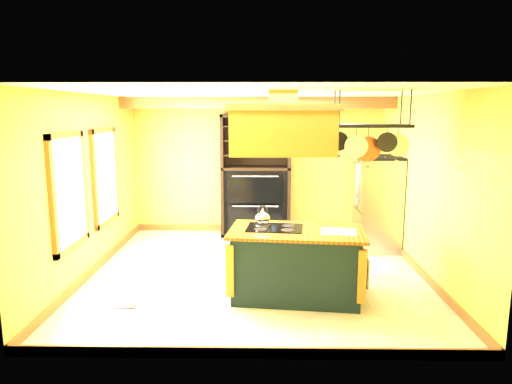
{
  "coord_description": "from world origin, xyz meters",
  "views": [
    {
      "loc": [
        0.1,
        -6.69,
        2.45
      ],
      "look_at": [
        -0.01,
        0.3,
        1.2
      ],
      "focal_mm": 32.0,
      "sensor_mm": 36.0,
      "label": 1
    }
  ],
  "objects_px": {
    "kitchen_island": "(296,263)",
    "range_hood": "(282,128)",
    "refrigerator": "(377,206)",
    "pot_rack": "(370,134)",
    "hutch": "(256,189)"
  },
  "relations": [
    {
      "from": "refrigerator",
      "to": "pot_rack",
      "type": "bearing_deg",
      "value": -107.38
    },
    {
      "from": "refrigerator",
      "to": "hutch",
      "type": "height_order",
      "value": "hutch"
    },
    {
      "from": "range_hood",
      "to": "hutch",
      "type": "xyz_separation_m",
      "value": [
        -0.39,
        3.17,
        -1.32
      ]
    },
    {
      "from": "hutch",
      "to": "pot_rack",
      "type": "bearing_deg",
      "value": -64.72
    },
    {
      "from": "hutch",
      "to": "refrigerator",
      "type": "bearing_deg",
      "value": -24.43
    },
    {
      "from": "refrigerator",
      "to": "kitchen_island",
      "type": "bearing_deg",
      "value": -126.0
    },
    {
      "from": "kitchen_island",
      "to": "refrigerator",
      "type": "bearing_deg",
      "value": 60.22
    },
    {
      "from": "pot_rack",
      "to": "hutch",
      "type": "height_order",
      "value": "pot_rack"
    },
    {
      "from": "refrigerator",
      "to": "hutch",
      "type": "xyz_separation_m",
      "value": [
        -2.17,
        0.99,
        0.12
      ]
    },
    {
      "from": "range_hood",
      "to": "hutch",
      "type": "distance_m",
      "value": 3.46
    },
    {
      "from": "range_hood",
      "to": "refrigerator",
      "type": "distance_m",
      "value": 3.17
    },
    {
      "from": "kitchen_island",
      "to": "pot_rack",
      "type": "bearing_deg",
      "value": 6.84
    },
    {
      "from": "kitchen_island",
      "to": "range_hood",
      "type": "height_order",
      "value": "range_hood"
    },
    {
      "from": "kitchen_island",
      "to": "refrigerator",
      "type": "height_order",
      "value": "refrigerator"
    },
    {
      "from": "pot_rack",
      "to": "refrigerator",
      "type": "distance_m",
      "value": 2.66
    }
  ]
}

